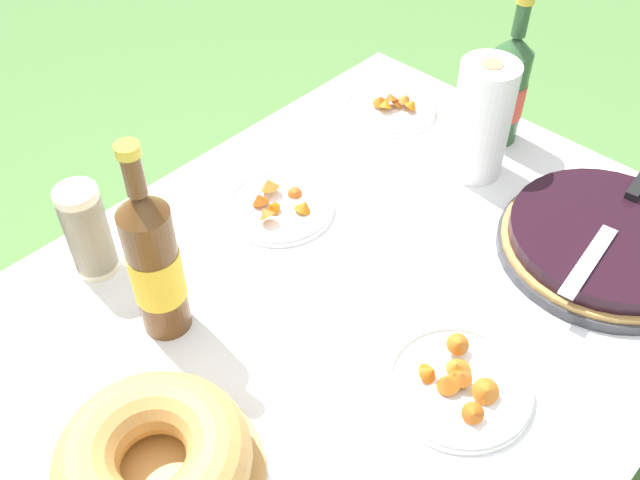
{
  "coord_description": "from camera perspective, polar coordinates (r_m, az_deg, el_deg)",
  "views": [
    {
      "loc": [
        -0.44,
        -0.49,
        1.61
      ],
      "look_at": [
        0.18,
        0.09,
        0.77
      ],
      "focal_mm": 40.0,
      "sensor_mm": 36.0,
      "label": 1
    }
  ],
  "objects": [
    {
      "name": "bundt_cake",
      "position": [
        0.99,
        -13.18,
        -16.82
      ],
      "size": [
        0.29,
        0.29,
        0.09
      ],
      "color": "tan",
      "rests_on": "tablecloth"
    },
    {
      "name": "cup_stack",
      "position": [
        1.23,
        -18.13,
        0.69
      ],
      "size": [
        0.07,
        0.07,
        0.18
      ],
      "color": "beige",
      "rests_on": "tablecloth"
    },
    {
      "name": "berry_tart",
      "position": [
        1.33,
        21.83,
        -0.17
      ],
      "size": [
        0.37,
        0.37,
        0.06
      ],
      "color": "#38383D",
      "rests_on": "tablecloth"
    },
    {
      "name": "paper_towel_roll",
      "position": [
        1.39,
        12.79,
        9.34
      ],
      "size": [
        0.11,
        0.11,
        0.24
      ],
      "color": "white",
      "rests_on": "tablecloth"
    },
    {
      "name": "cider_bottle_green",
      "position": [
        1.5,
        14.7,
        11.61
      ],
      "size": [
        0.08,
        0.08,
        0.32
      ],
      "color": "#2D562D",
      "rests_on": "tablecloth"
    },
    {
      "name": "serving_knife",
      "position": [
        1.33,
        22.66,
        1.61
      ],
      "size": [
        0.38,
        0.07,
        0.01
      ],
      "rotation": [
        0.0,
        0.0,
        3.25
      ],
      "color": "silver",
      "rests_on": "berry_tart"
    },
    {
      "name": "cider_bottle_amber",
      "position": [
        1.08,
        -13.1,
        -1.86
      ],
      "size": [
        0.08,
        0.08,
        0.35
      ],
      "color": "brown",
      "rests_on": "tablecloth"
    },
    {
      "name": "snack_plate_left",
      "position": [
        1.09,
        11.08,
        -11.2
      ],
      "size": [
        0.22,
        0.22,
        0.06
      ],
      "color": "white",
      "rests_on": "tablecloth"
    },
    {
      "name": "snack_plate_near",
      "position": [
        1.33,
        -3.3,
        2.79
      ],
      "size": [
        0.21,
        0.21,
        0.05
      ],
      "color": "white",
      "rests_on": "tablecloth"
    },
    {
      "name": "snack_plate_right",
      "position": [
        1.6,
        5.69,
        10.58
      ],
      "size": [
        0.2,
        0.2,
        0.05
      ],
      "color": "white",
      "rests_on": "tablecloth"
    },
    {
      "name": "garden_table",
      "position": [
        1.17,
        -2.68,
        -11.27
      ],
      "size": [
        1.59,
        0.95,
        0.71
      ],
      "color": "brown",
      "rests_on": "ground_plane"
    },
    {
      "name": "tablecloth",
      "position": [
        1.13,
        -2.78,
        -9.69
      ],
      "size": [
        1.6,
        0.96,
        0.1
      ],
      "color": "white",
      "rests_on": "garden_table"
    }
  ]
}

